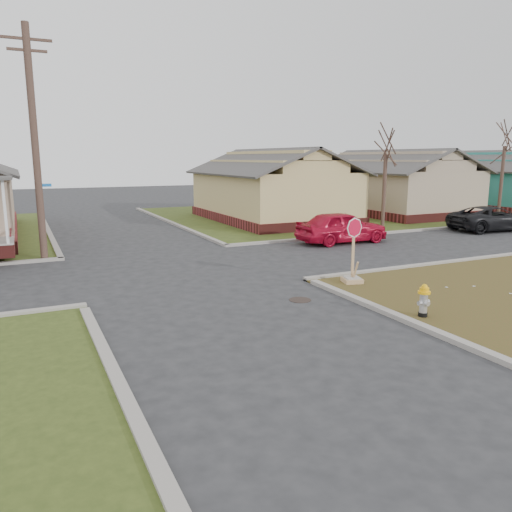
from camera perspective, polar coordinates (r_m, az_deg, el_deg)
name	(u,v)px	position (r m, az deg, el deg)	size (l,w,h in m)	color
ground	(223,305)	(14.11, -3.76, -5.61)	(120.00, 120.00, 0.00)	#262628
verge_far_right	(398,210)	(40.95, 15.95, 5.10)	(37.00, 19.00, 0.05)	#334217
curbs	(173,270)	(18.70, -9.45, -1.54)	(80.00, 40.00, 0.12)	gray
manhole	(300,300)	(14.60, 5.05, -5.02)	(0.64, 0.64, 0.01)	black
side_house_yellow	(272,187)	(32.74, 1.80, 7.89)	(7.60, 11.60, 4.70)	maroon
side_house_tan	(393,184)	(38.36, 15.34, 7.99)	(7.60, 11.60, 4.70)	maroon
side_house_teal	(488,181)	(45.50, 25.03, 7.79)	(7.60, 11.60, 4.70)	maroon
utility_pole	(35,142)	(21.48, -23.96, 11.83)	(1.80, 0.28, 9.00)	#3B2A22
tree_mid_right	(384,192)	(29.69, 14.42, 7.13)	(0.22, 0.22, 4.20)	#3B2A22
tree_far_right	(501,183)	(37.06, 26.23, 7.52)	(0.22, 0.22, 4.76)	#3B2A22
fire_hydrant	(424,299)	(13.52, 18.62, -4.65)	(0.32, 0.32, 0.86)	black
stop_sign	(352,269)	(16.56, 10.97, -1.43)	(0.61, 0.59, 2.14)	tan
red_sedan	(342,227)	(24.49, 9.77, 3.29)	(1.82, 4.52, 1.54)	#B90D29
dark_pickup	(492,218)	(31.22, 25.37, 3.90)	(2.29, 4.96, 1.38)	black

